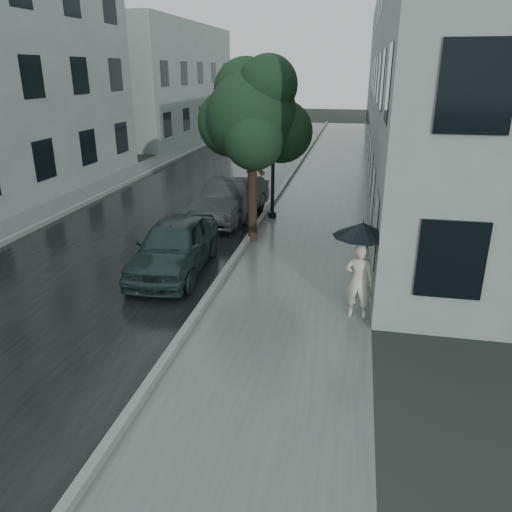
% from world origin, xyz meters
% --- Properties ---
extents(ground, '(120.00, 120.00, 0.00)m').
position_xyz_m(ground, '(0.00, 0.00, 0.00)').
color(ground, black).
rests_on(ground, ground).
extents(sidewalk, '(3.50, 60.00, 0.01)m').
position_xyz_m(sidewalk, '(0.25, 12.00, 0.00)').
color(sidewalk, slate).
rests_on(sidewalk, ground).
extents(kerb_near, '(0.15, 60.00, 0.15)m').
position_xyz_m(kerb_near, '(-1.57, 12.00, 0.07)').
color(kerb_near, slate).
rests_on(kerb_near, ground).
extents(asphalt_road, '(6.85, 60.00, 0.00)m').
position_xyz_m(asphalt_road, '(-5.08, 12.00, 0.00)').
color(asphalt_road, black).
rests_on(asphalt_road, ground).
extents(kerb_far, '(0.15, 60.00, 0.15)m').
position_xyz_m(kerb_far, '(-8.57, 12.00, 0.07)').
color(kerb_far, slate).
rests_on(kerb_far, ground).
extents(sidewalk_far, '(1.70, 60.00, 0.01)m').
position_xyz_m(sidewalk_far, '(-9.50, 12.00, 0.00)').
color(sidewalk_far, '#4C5451').
rests_on(sidewalk_far, ground).
extents(building_near, '(7.02, 36.00, 9.00)m').
position_xyz_m(building_near, '(5.47, 19.50, 4.50)').
color(building_near, gray).
rests_on(building_near, ground).
extents(building_far_b, '(7.02, 18.00, 8.00)m').
position_xyz_m(building_far_b, '(-13.77, 30.00, 4.00)').
color(building_far_b, gray).
rests_on(building_far_b, ground).
extents(pedestrian, '(0.65, 0.48, 1.63)m').
position_xyz_m(pedestrian, '(1.70, 2.00, 0.82)').
color(pedestrian, silver).
rests_on(pedestrian, sidewalk).
extents(umbrella, '(1.53, 1.53, 1.19)m').
position_xyz_m(umbrella, '(1.69, 1.96, 1.94)').
color(umbrella, black).
rests_on(umbrella, ground).
extents(street_tree, '(3.34, 3.03, 5.27)m').
position_xyz_m(street_tree, '(-1.45, 6.53, 3.64)').
color(street_tree, '#332619').
rests_on(street_tree, ground).
extents(lamp_post, '(0.85, 0.35, 5.14)m').
position_xyz_m(lamp_post, '(-1.43, 9.01, 2.94)').
color(lamp_post, black).
rests_on(lamp_post, ground).
extents(car_near, '(1.81, 4.09, 1.37)m').
position_xyz_m(car_near, '(-2.89, 3.67, 0.69)').
color(car_near, '#1B2F2F').
rests_on(car_near, ground).
extents(car_far, '(1.94, 4.38, 1.40)m').
position_xyz_m(car_far, '(-2.65, 8.61, 0.71)').
color(car_far, '#272A2D').
rests_on(car_far, ground).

